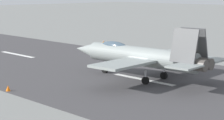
{
  "coord_description": "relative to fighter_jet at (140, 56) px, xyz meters",
  "views": [
    {
      "loc": [
        -28.06,
        32.26,
        9.19
      ],
      "look_at": [
        1.76,
        2.88,
        2.2
      ],
      "focal_mm": 67.71,
      "sensor_mm": 36.0,
      "label": 1
    }
  ],
  "objects": [
    {
      "name": "fighter_jet",
      "position": [
        0.0,
        0.0,
        0.0
      ],
      "size": [
        17.67,
        14.6,
        5.66
      ],
      "color": "gray",
      "rests_on": "ground"
    },
    {
      "name": "runway_strip",
      "position": [
        -0.52,
        -0.05,
        -2.45
      ],
      "size": [
        240.0,
        26.0,
        0.02
      ],
      "color": "#3E3D3F",
      "rests_on": "ground"
    },
    {
      "name": "ground_plane",
      "position": [
        -0.5,
        -0.05,
        -2.46
      ],
      "size": [
        400.0,
        400.0,
        0.0
      ],
      "primitive_type": "plane",
      "color": "gray"
    },
    {
      "name": "crew_person",
      "position": [
        16.56,
        -10.51,
        -1.59
      ],
      "size": [
        0.67,
        0.4,
        1.74
      ],
      "color": "#1E2338",
      "rests_on": "ground"
    },
    {
      "name": "marker_cone_mid",
      "position": [
        4.96,
        12.55,
        -2.18
      ],
      "size": [
        0.44,
        0.44,
        0.55
      ],
      "primitive_type": "cone",
      "color": "orange",
      "rests_on": "ground"
    }
  ]
}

